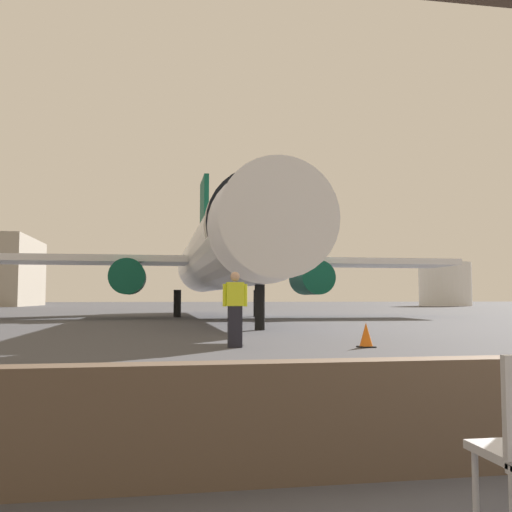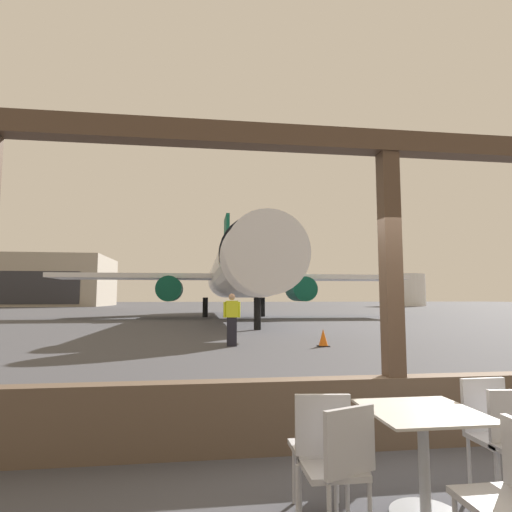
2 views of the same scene
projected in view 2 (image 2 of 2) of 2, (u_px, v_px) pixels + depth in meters
ground_plane at (220, 313)px, 43.97m from camera, size 220.00×220.00×0.00m
window_frame at (393, 335)px, 4.64m from camera, size 8.79×0.24×3.51m
dining_table at (424, 454)px, 3.09m from camera, size 0.81×0.81×0.77m
cafe_chair_window_right at (321, 442)px, 3.08m from camera, size 0.42×0.42×0.91m
cafe_chair_aisle_left at (493, 426)px, 3.44m from camera, size 0.41×0.41×0.92m
cafe_chair_side_extra at (340, 460)px, 2.77m from camera, size 0.50×0.50×0.89m
airplane at (237, 272)px, 32.58m from camera, size 28.33×30.58×10.52m
ground_crew_worker at (232, 319)px, 13.90m from camera, size 0.57×0.22×1.74m
traffic_cone at (323, 338)px, 13.77m from camera, size 0.36×0.36×0.57m
distant_hangar at (58, 281)px, 79.50m from camera, size 18.44×17.93×9.32m
fuel_storage_tank at (406, 290)px, 78.79m from camera, size 7.06×7.06×5.98m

